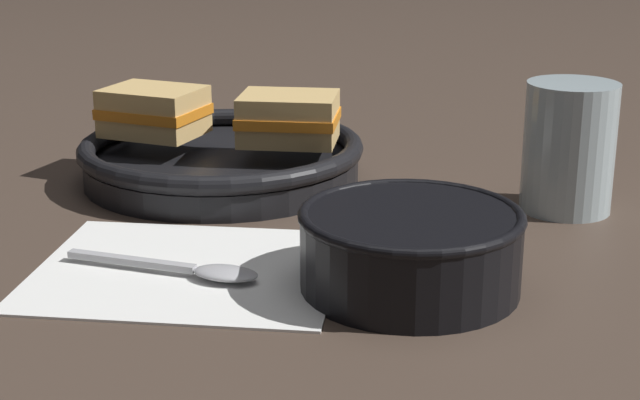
{
  "coord_description": "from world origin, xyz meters",
  "views": [
    {
      "loc": [
        0.2,
        -0.67,
        0.28
      ],
      "look_at": [
        0.02,
        0.06,
        0.03
      ],
      "focal_mm": 55.0,
      "sensor_mm": 36.0,
      "label": 1
    }
  ],
  "objects_px": {
    "spoon": "(199,270)",
    "drinking_glass": "(569,147)",
    "skillet": "(222,159)",
    "sandwich_near_right": "(154,111)",
    "sandwich_near_left": "(289,118)",
    "soup_bowl": "(410,244)"
  },
  "relations": [
    {
      "from": "spoon",
      "to": "drinking_glass",
      "type": "bearing_deg",
      "value": 46.36
    },
    {
      "from": "skillet",
      "to": "sandwich_near_right",
      "type": "bearing_deg",
      "value": -179.23
    },
    {
      "from": "sandwich_near_right",
      "to": "sandwich_near_left",
      "type": "bearing_deg",
      "value": 0.77
    },
    {
      "from": "sandwich_near_right",
      "to": "skillet",
      "type": "bearing_deg",
      "value": 0.77
    },
    {
      "from": "drinking_glass",
      "to": "skillet",
      "type": "bearing_deg",
      "value": 177.3
    },
    {
      "from": "soup_bowl",
      "to": "drinking_glass",
      "type": "bearing_deg",
      "value": 63.16
    },
    {
      "from": "soup_bowl",
      "to": "sandwich_near_left",
      "type": "bearing_deg",
      "value": 123.7
    },
    {
      "from": "spoon",
      "to": "sandwich_near_right",
      "type": "relative_size",
      "value": 1.5
    },
    {
      "from": "soup_bowl",
      "to": "drinking_glass",
      "type": "height_order",
      "value": "drinking_glass"
    },
    {
      "from": "skillet",
      "to": "drinking_glass",
      "type": "bearing_deg",
      "value": -2.7
    },
    {
      "from": "skillet",
      "to": "sandwich_near_right",
      "type": "height_order",
      "value": "sandwich_near_right"
    },
    {
      "from": "skillet",
      "to": "sandwich_near_left",
      "type": "xyz_separation_m",
      "value": [
        0.07,
        0.0,
        0.04
      ]
    },
    {
      "from": "soup_bowl",
      "to": "sandwich_near_left",
      "type": "height_order",
      "value": "sandwich_near_left"
    },
    {
      "from": "sandwich_near_right",
      "to": "drinking_glass",
      "type": "xyz_separation_m",
      "value": [
        0.39,
        -0.01,
        -0.01
      ]
    },
    {
      "from": "soup_bowl",
      "to": "sandwich_near_left",
      "type": "xyz_separation_m",
      "value": [
        -0.15,
        0.23,
        0.03
      ]
    },
    {
      "from": "skillet",
      "to": "soup_bowl",
      "type": "bearing_deg",
      "value": -45.89
    },
    {
      "from": "spoon",
      "to": "sandwich_near_left",
      "type": "bearing_deg",
      "value": 94.53
    },
    {
      "from": "sandwich_near_left",
      "to": "sandwich_near_right",
      "type": "relative_size",
      "value": 0.98
    },
    {
      "from": "sandwich_near_left",
      "to": "drinking_glass",
      "type": "relative_size",
      "value": 0.88
    },
    {
      "from": "spoon",
      "to": "sandwich_near_left",
      "type": "distance_m",
      "value": 0.25
    },
    {
      "from": "spoon",
      "to": "sandwich_near_right",
      "type": "distance_m",
      "value": 0.29
    },
    {
      "from": "drinking_glass",
      "to": "spoon",
      "type": "bearing_deg",
      "value": -138.2
    }
  ]
}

